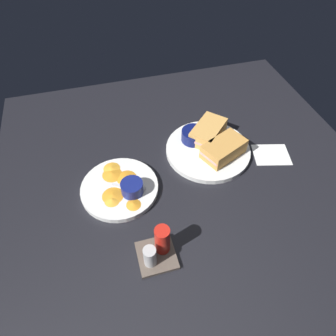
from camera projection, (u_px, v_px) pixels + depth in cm
name	position (u px, v px, depth cm)	size (l,w,h in cm)	color
ground_plane	(186.00, 179.00, 88.15)	(110.00, 110.00, 3.00)	black
plate_sandwich_main	(208.00, 150.00, 92.92)	(26.46, 26.46, 1.60)	silver
sandwich_half_near	(224.00, 149.00, 88.74)	(14.97, 12.25, 4.80)	#C68C42
sandwich_half_far	(208.00, 132.00, 93.81)	(14.62, 14.51, 4.80)	tan
ramekin_dark_sauce	(194.00, 135.00, 93.44)	(7.76, 7.76, 3.60)	#0C144C
spoon_by_dark_ramekin	(208.00, 147.00, 92.15)	(6.89, 8.92, 0.80)	silver
plate_chips_companion	(120.00, 188.00, 82.95)	(21.80, 21.80, 1.60)	silver
ramekin_light_gravy	(132.00, 187.00, 79.75)	(6.16, 6.16, 3.54)	navy
spoon_by_gravy_ramekin	(136.00, 188.00, 81.59)	(9.59, 5.43, 0.80)	silver
plantain_chip_scatter	(117.00, 184.00, 82.58)	(12.91, 19.70, 0.60)	orange
condiment_caddy	(158.00, 249.00, 68.12)	(9.00, 9.00, 9.50)	brown
paper_napkin_folded	(271.00, 154.00, 92.47)	(11.00, 9.00, 0.40)	white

